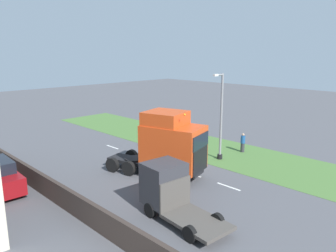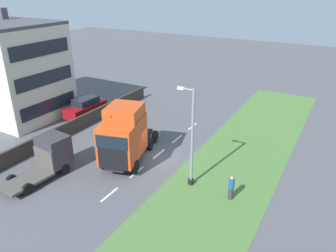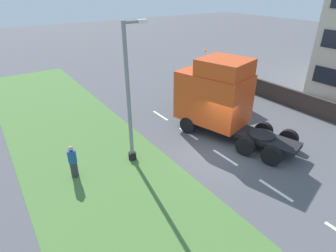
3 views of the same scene
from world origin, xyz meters
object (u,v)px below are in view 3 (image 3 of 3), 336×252
pedestrian (73,162)px  lamp_post (130,105)px  lorry_cab (217,97)px  flatbed_truck (220,82)px

pedestrian → lamp_post: bearing=-4.6°
lorry_cab → pedestrian: bearing=162.2°
lorry_cab → lamp_post: lamp_post is taller
flatbed_truck → lamp_post: 10.32m
flatbed_truck → lamp_post: (-9.51, -3.67, 1.65)m
lorry_cab → lamp_post: size_ratio=1.09×
flatbed_truck → lamp_post: bearing=26.4°
pedestrian → flatbed_truck: bearing=15.3°
lamp_post → flatbed_truck: bearing=21.1°
lorry_cab → lamp_post: (-5.63, 0.14, 0.78)m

